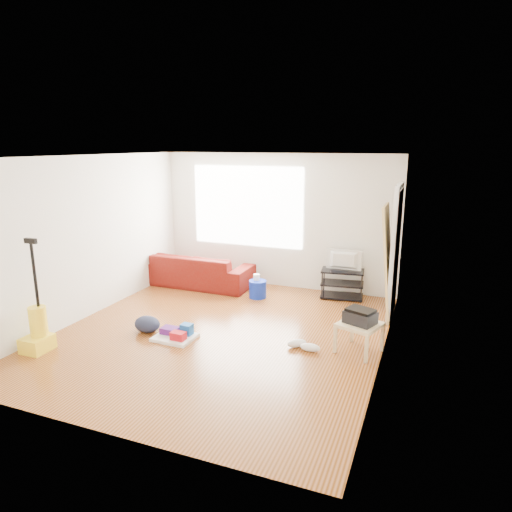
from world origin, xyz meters
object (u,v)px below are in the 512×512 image
at_px(sofa, 198,285).
at_px(cleaning_tray, 176,335).
at_px(tv_stand, 342,283).
at_px(side_table, 360,328).
at_px(backpack, 148,331).
at_px(bucket, 258,297).
at_px(vacuum, 38,330).

distance_m(sofa, cleaning_tray, 2.51).
bearing_deg(tv_stand, sofa, 178.28).
relative_size(sofa, side_table, 3.39).
distance_m(side_table, cleaning_tray, 2.52).
relative_size(side_table, backpack, 1.51).
bearing_deg(sofa, tv_stand, -174.37).
height_order(bucket, vacuum, vacuum).
height_order(sofa, cleaning_tray, sofa).
distance_m(bucket, backpack, 2.21).
height_order(tv_stand, side_table, tv_stand).
bearing_deg(vacuum, tv_stand, 46.15).
bearing_deg(backpack, tv_stand, 65.43).
relative_size(tv_stand, vacuum, 0.52).
height_order(side_table, vacuum, vacuum).
xyz_separation_m(backpack, vacuum, (-0.98, -1.04, 0.28)).
distance_m(cleaning_tray, backpack, 0.53).
bearing_deg(backpack, cleaning_tray, 10.87).
relative_size(side_table, cleaning_tray, 1.10).
bearing_deg(sofa, cleaning_tray, 111.56).
bearing_deg(bucket, cleaning_tray, -101.60).
relative_size(side_table, bucket, 2.02).
height_order(sofa, bucket, sofa).
relative_size(tv_stand, bucket, 2.52).
xyz_separation_m(tv_stand, side_table, (0.63, -2.08, 0.08)).
xyz_separation_m(bucket, vacuum, (-1.93, -3.04, 0.28)).
relative_size(sofa, tv_stand, 2.71).
xyz_separation_m(side_table, bucket, (-2.02, 1.54, -0.34)).
relative_size(bucket, vacuum, 0.21).
xyz_separation_m(tv_stand, cleaning_tray, (-1.82, -2.60, -0.20)).
bearing_deg(side_table, tv_stand, 106.78).
bearing_deg(sofa, vacuum, 80.01).
xyz_separation_m(sofa, bucket, (1.35, -0.27, 0.00)).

